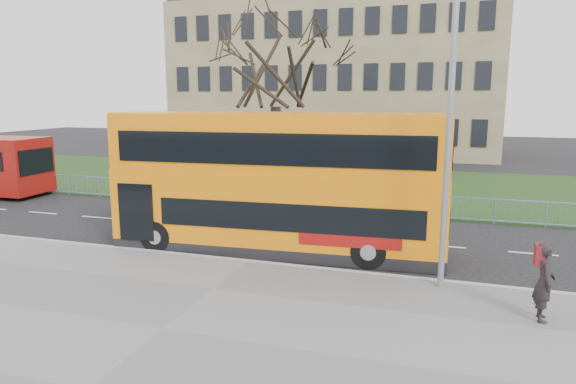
% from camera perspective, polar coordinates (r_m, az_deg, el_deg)
% --- Properties ---
extents(ground, '(120.00, 120.00, 0.00)m').
position_cam_1_polar(ground, '(18.26, -2.60, -6.54)').
color(ground, black).
rests_on(ground, ground).
extents(pavement, '(80.00, 10.50, 0.12)m').
position_cam_1_polar(pavement, '(12.54, -13.67, -14.76)').
color(pavement, slate).
rests_on(pavement, ground).
extents(kerb, '(80.00, 0.20, 0.14)m').
position_cam_1_polar(kerb, '(16.86, -4.44, -7.77)').
color(kerb, '#959597').
rests_on(kerb, ground).
extents(grass_verge, '(80.00, 15.40, 0.08)m').
position_cam_1_polar(grass_verge, '(31.71, 6.35, 0.82)').
color(grass_verge, '#1A3413').
rests_on(grass_verge, ground).
extents(guard_railing, '(40.00, 0.12, 1.10)m').
position_cam_1_polar(guard_railing, '(24.23, 2.78, -0.92)').
color(guard_railing, '#6B8CBF').
rests_on(guard_railing, ground).
extents(bare_tree, '(7.93, 7.93, 11.32)m').
position_cam_1_polar(bare_tree, '(27.88, -1.37, 11.32)').
color(bare_tree, black).
rests_on(bare_tree, grass_verge).
extents(civic_building, '(30.00, 15.00, 14.00)m').
position_cam_1_polar(civic_building, '(52.57, 5.59, 12.27)').
color(civic_building, '#78694C').
rests_on(civic_building, ground).
extents(yellow_bus, '(11.51, 3.42, 4.76)m').
position_cam_1_polar(yellow_bus, '(17.73, -1.21, 1.44)').
color(yellow_bus, orange).
rests_on(yellow_bus, ground).
extents(pedestrian, '(0.46, 0.70, 1.90)m').
position_cam_1_polar(pedestrian, '(13.65, 26.59, -8.91)').
color(pedestrian, black).
rests_on(pedestrian, pavement).
extents(street_lamp, '(1.84, 0.47, 8.72)m').
position_cam_1_polar(street_lamp, '(14.31, 17.11, 8.25)').
color(street_lamp, gray).
rests_on(street_lamp, pavement).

